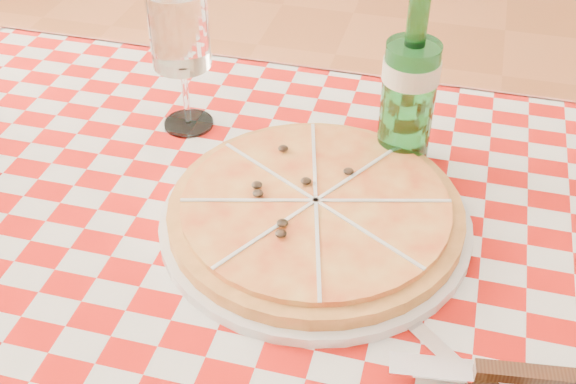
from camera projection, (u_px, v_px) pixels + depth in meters
name	position (u px, v px, depth m)	size (l,w,h in m)	color
dining_table	(291.00, 324.00, 0.89)	(1.20, 0.80, 0.75)	brown
tablecloth	(291.00, 270.00, 0.83)	(1.30, 0.90, 0.01)	#9D0E09
pizza_plate	(315.00, 210.00, 0.86)	(0.38, 0.38, 0.05)	#D49046
water_bottle	(410.00, 79.00, 0.90)	(0.07, 0.07, 0.26)	#1B6D29
wine_glass	(182.00, 62.00, 0.98)	(0.08, 0.08, 0.21)	white
cutlery	(474.00, 373.00, 0.69)	(0.26, 0.22, 0.03)	silver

